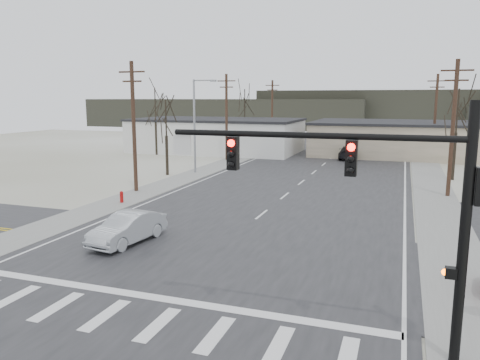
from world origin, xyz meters
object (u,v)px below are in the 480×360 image
object	(u,v)px
traffic_signal_mast	(391,193)
car_far_b	(327,137)
fire_hydrant	(122,197)
sedan_crossing	(128,228)
car_far_a	(349,152)

from	to	relation	value
traffic_signal_mast	car_far_b	bearing A→B (deg)	100.17
fire_hydrant	car_far_b	size ratio (longest dim) A/B	0.22
fire_hydrant	car_far_b	bearing A→B (deg)	83.35
traffic_signal_mast	sedan_crossing	size ratio (longest dim) A/B	1.95
sedan_crossing	car_far_a	size ratio (longest dim) A/B	0.85
car_far_b	sedan_crossing	bearing A→B (deg)	-65.70
fire_hydrant	car_far_a	xyz separation A→B (m)	(12.26, 29.55, 0.38)
car_far_b	traffic_signal_mast	bearing A→B (deg)	-54.93
fire_hydrant	car_far_b	xyz separation A→B (m)	(6.12, 52.53, 0.28)
car_far_a	car_far_b	bearing A→B (deg)	-77.39
traffic_signal_mast	car_far_a	distance (m)	44.30
fire_hydrant	sedan_crossing	size ratio (longest dim) A/B	0.19
fire_hydrant	sedan_crossing	bearing A→B (deg)	-54.78
traffic_signal_mast	fire_hydrant	world-z (taller)	traffic_signal_mast
traffic_signal_mast	sedan_crossing	xyz separation A→B (m)	(-12.60, 6.42, -3.87)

